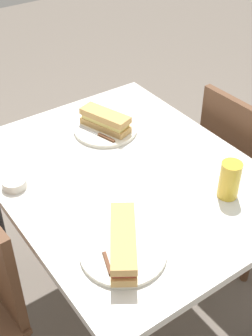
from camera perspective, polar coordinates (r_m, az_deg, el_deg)
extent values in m
plane|color=#6B6056|center=(2.13, 0.00, -16.33)|extent=(8.00, 8.00, 0.00)
cube|color=silver|center=(1.60, 0.00, -0.99)|extent=(1.06, 0.84, 0.03)
cylinder|color=#262628|center=(2.30, 0.59, 1.16)|extent=(0.06, 0.06, 0.71)
cube|color=brown|center=(1.90, 13.50, 2.62)|extent=(0.38, 0.04, 0.40)
cylinder|color=brown|center=(2.49, 14.65, -0.87)|extent=(0.04, 0.04, 0.44)
cylinder|color=brown|center=(2.11, 15.46, -9.48)|extent=(0.04, 0.04, 0.44)
cylinder|color=brown|center=(2.27, 8.65, -4.30)|extent=(0.04, 0.04, 0.44)
cylinder|color=silver|center=(1.80, -2.57, 4.88)|extent=(0.25, 0.25, 0.01)
cube|color=tan|center=(1.79, -2.59, 5.42)|extent=(0.22, 0.13, 0.02)
cube|color=#DBC66B|center=(1.78, -2.61, 6.00)|extent=(0.20, 0.12, 0.02)
cube|color=tan|center=(1.77, -2.63, 6.59)|extent=(0.22, 0.13, 0.02)
cube|color=silver|center=(1.78, -4.68, 4.77)|extent=(0.10, 0.04, 0.00)
cube|color=#59331E|center=(1.73, -2.48, 3.81)|extent=(0.08, 0.03, 0.01)
cylinder|color=silver|center=(1.31, -0.35, -10.52)|extent=(0.25, 0.25, 0.01)
cube|color=tan|center=(1.30, -0.35, -9.93)|extent=(0.25, 0.20, 0.02)
cube|color=#B74C3D|center=(1.28, -0.36, -9.29)|extent=(0.23, 0.18, 0.02)
cube|color=tan|center=(1.27, -0.36, -8.63)|extent=(0.25, 0.20, 0.02)
cube|color=silver|center=(1.33, -3.25, -9.03)|extent=(0.10, 0.05, 0.00)
cube|color=#59331E|center=(1.27, -2.34, -11.84)|extent=(0.08, 0.04, 0.01)
cylinder|color=gold|center=(1.49, 12.84, -1.47)|extent=(0.07, 0.07, 0.13)
cylinder|color=silver|center=(1.57, -13.81, -1.88)|extent=(0.08, 0.08, 0.03)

